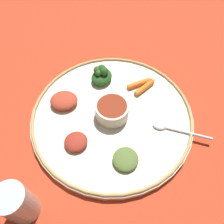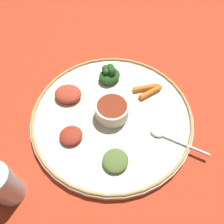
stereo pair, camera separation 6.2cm
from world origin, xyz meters
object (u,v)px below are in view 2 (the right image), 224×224
Objects in this scene: spoon at (170,138)px; carrot_outer at (147,87)px; carrot_near_spoon at (151,92)px; drinking_glass at (5,186)px; center_bowl at (112,110)px; greens_pile at (109,74)px.

carrot_outer is at bearing 97.45° from spoon.
spoon is 0.15m from carrot_near_spoon.
carrot_near_spoon is at bearing 31.16° from drinking_glass.
drinking_glass is at bearing -146.45° from center_bowl.
center_bowl is at bearing 33.55° from drinking_glass.
greens_pile is 0.13m from carrot_near_spoon.
center_bowl is 0.14m from carrot_outer.
carrot_near_spoon is 0.70× the size of drinking_glass.
drinking_glass is (-0.26, -0.30, 0.01)m from greens_pile.
spoon is 1.57× the size of greens_pile.
greens_pile reaches higher than center_bowl.
center_bowl is at bearing -154.22° from carrot_near_spoon.
center_bowl is 0.77× the size of drinking_glass.
drinking_glass is at bearing -168.81° from spoon.
greens_pile is at bearing 48.57° from drinking_glass.
greens_pile is 0.75× the size of drinking_glass.
spoon is at bearing -60.48° from greens_pile.
spoon is 0.40m from drinking_glass.
center_bowl is 0.66× the size of spoon.
carrot_outer is 0.74× the size of drinking_glass.
center_bowl reaches higher than carrot_outer.
center_bowl is 0.13m from greens_pile.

